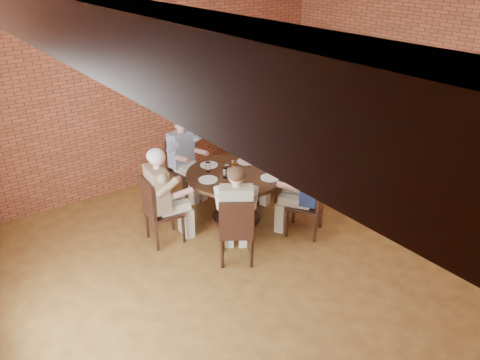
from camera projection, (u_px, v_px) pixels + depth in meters
floor at (290, 283)px, 5.56m from camera, size 7.00×7.00×0.00m
wall_back at (146, 82)px, 7.35m from camera, size 7.00×0.00×7.00m
wall_right at (469, 98)px, 6.55m from camera, size 0.00×7.00×7.00m
ceiling_beam at (13, 3)px, 2.82m from camera, size 0.22×6.90×0.26m
dining_table at (236, 187)px, 6.67m from camera, size 1.39×1.39×0.75m
chair_a at (275, 163)px, 7.44m from camera, size 0.58×0.58×0.98m
diner_a at (272, 154)px, 7.29m from camera, size 0.84×0.76×1.41m
chair_b at (181, 165)px, 7.41m from camera, size 0.49×0.49×0.93m
diner_b at (184, 157)px, 7.29m from camera, size 0.63×0.73×1.32m
chair_c at (157, 209)px, 6.14m from camera, size 0.48×0.48×0.94m
diner_c at (163, 196)px, 6.11m from camera, size 0.71×0.60×1.35m
chair_d at (237, 229)px, 5.71m from camera, size 0.58×0.58×0.93m
diner_d at (236, 214)px, 5.72m from camera, size 0.79×0.82×1.31m
chair_e at (312, 200)px, 6.33m from camera, size 0.63×0.63×0.97m
diner_e at (306, 188)px, 6.28m from camera, size 0.85×0.88×1.39m
plate_a at (246, 161)px, 6.92m from camera, size 0.26×0.26×0.01m
plate_b at (209, 165)px, 6.80m from camera, size 0.26×0.26×0.01m
plate_c at (208, 180)px, 6.36m from camera, size 0.26×0.26×0.01m
plate_d at (270, 178)px, 6.42m from camera, size 0.26×0.26×0.01m
glass_a at (250, 161)px, 6.76m from camera, size 0.07×0.07×0.14m
glass_b at (234, 164)px, 6.68m from camera, size 0.07×0.07×0.14m
glass_c at (208, 167)px, 6.59m from camera, size 0.07×0.07×0.14m
glass_d at (227, 169)px, 6.51m from camera, size 0.07×0.07×0.14m
glass_e at (225, 173)px, 6.41m from camera, size 0.07×0.07×0.14m
glass_f at (238, 181)px, 6.18m from camera, size 0.07×0.07×0.14m
smartphone at (274, 173)px, 6.56m from camera, size 0.08×0.15×0.01m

